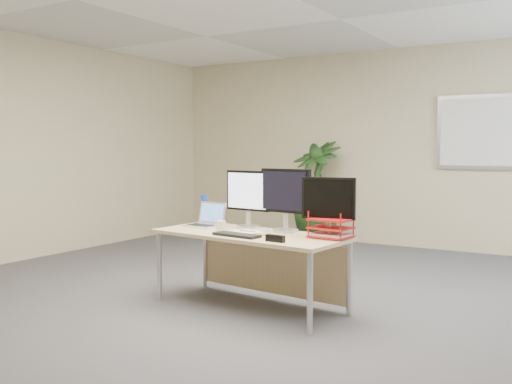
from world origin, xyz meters
The scene contains 17 objects.
floor centered at (0.00, 0.00, 0.00)m, with size 8.00×8.00×0.00m, color #46454A.
back_wall centered at (0.00, 4.00, 1.35)m, with size 7.00×0.04×2.70m, color beige.
whiteboard centered at (1.20, 3.97, 1.55)m, with size 1.30×0.04×0.95m.
desk centered at (-0.07, 0.42, 0.51)m, with size 1.72×0.86×0.64m.
floor_plant centered at (-1.07, 3.70, 0.75)m, with size 0.84×0.84×1.50m, color #193D16.
monitor_left centered at (-0.26, 0.59, 0.93)m, with size 0.46×0.21×0.51m.
monitor_right centered at (0.14, 0.55, 0.94)m, with size 0.48×0.22×0.54m.
monitor_dark centered at (0.58, 0.46, 0.91)m, with size 0.43×0.20×0.48m.
laptop centered at (-0.64, 0.49, 0.69)m, with size 0.33×0.29×0.22m.
keyboard centered at (-0.07, 0.12, 0.65)m, with size 0.41×0.14×0.02m, color black.
coffee_mug centered at (-0.36, 0.30, 0.68)m, with size 0.11×0.08×0.09m.
spiral_notebook centered at (-0.10, 0.34, 0.64)m, with size 0.26×0.19×0.01m, color silver.
orange_pen centered at (-0.11, 0.33, 0.65)m, with size 0.01×0.01×0.14m, color orange.
yellow_highlighter centered at (0.06, 0.26, 0.65)m, with size 0.02×0.02×0.13m, color yellow.
water_bottle centered at (-0.79, 0.66, 0.76)m, with size 0.07×0.07×0.26m.
letter_tray centered at (0.61, 0.44, 0.70)m, with size 0.34×0.27×0.15m.
stapler centered at (0.32, 0.05, 0.66)m, with size 0.16×0.04×0.05m, color black.
Camera 1 is at (2.43, -3.68, 1.35)m, focal length 40.00 mm.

